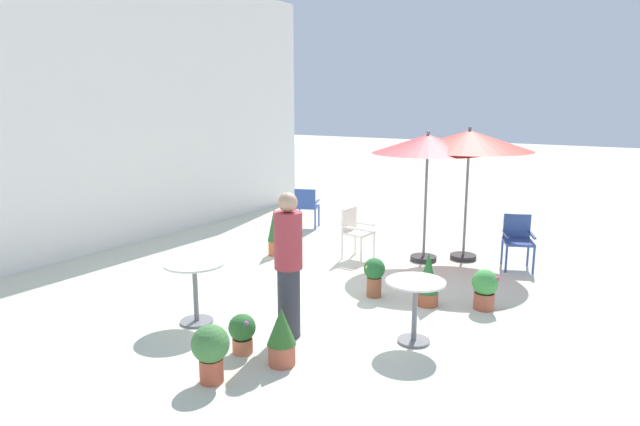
% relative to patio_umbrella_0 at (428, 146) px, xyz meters
% --- Properties ---
extents(ground_plane, '(60.00, 60.00, 0.00)m').
position_rel_patio_umbrella_0_xyz_m(ground_plane, '(-2.02, 0.64, -1.95)').
color(ground_plane, beige).
extents(villa_facade, '(11.05, 0.30, 5.07)m').
position_rel_patio_umbrella_0_xyz_m(villa_facade, '(-2.02, 5.28, 0.59)').
color(villa_facade, white).
rests_on(villa_facade, ground).
extents(patio_umbrella_0, '(1.84, 1.84, 2.20)m').
position_rel_patio_umbrella_0_xyz_m(patio_umbrella_0, '(0.00, 0.00, 0.00)').
color(patio_umbrella_0, '#2D2D2D').
rests_on(patio_umbrella_0, ground).
extents(patio_umbrella_1, '(2.07, 2.07, 2.26)m').
position_rel_patio_umbrella_0_xyz_m(patio_umbrella_1, '(0.45, -0.54, 0.06)').
color(patio_umbrella_1, '#2D2D2D').
rests_on(patio_umbrella_1, ground).
extents(cafe_table_0, '(0.66, 0.66, 0.72)m').
position_rel_patio_umbrella_0_xyz_m(cafe_table_0, '(-3.11, -1.15, -1.45)').
color(cafe_table_0, white).
rests_on(cafe_table_0, ground).
extents(cafe_table_1, '(0.73, 0.73, 0.77)m').
position_rel_patio_umbrella_0_xyz_m(cafe_table_1, '(-4.02, 1.32, -1.42)').
color(cafe_table_1, silver).
rests_on(cafe_table_1, ground).
extents(patio_chair_0, '(0.57, 0.59, 0.86)m').
position_rel_patio_umbrella_0_xyz_m(patio_chair_0, '(0.95, 3.04, -1.44)').
color(patio_chair_0, '#324F9E').
rests_on(patio_chair_0, ground).
extents(patio_chair_1, '(0.63, 0.61, 0.86)m').
position_rel_patio_umbrella_0_xyz_m(patio_chair_1, '(0.44, -1.42, -1.45)').
color(patio_chair_1, '#324E93').
rests_on(patio_chair_1, ground).
extents(patio_chair_2, '(0.48, 0.45, 0.87)m').
position_rel_patio_umbrella_0_xyz_m(patio_chair_2, '(-0.49, 1.07, -1.44)').
color(patio_chair_2, white).
rests_on(patio_chair_2, ground).
extents(potted_plant_0, '(0.34, 0.35, 0.53)m').
position_rel_patio_umbrella_0_xyz_m(potted_plant_0, '(-1.68, -1.52, -1.66)').
color(potted_plant_0, '#AF573F').
rests_on(potted_plant_0, ground).
extents(potted_plant_1, '(0.29, 0.29, 0.73)m').
position_rel_patio_umbrella_0_xyz_m(potted_plant_1, '(-1.94, -0.84, -1.60)').
color(potted_plant_1, '#B05336').
rests_on(potted_plant_1, ground).
extents(potted_plant_2, '(0.24, 0.24, 0.84)m').
position_rel_patio_umbrella_0_xyz_m(potted_plant_2, '(-1.09, 2.34, -1.52)').
color(potted_plant_2, '#CE6439').
rests_on(potted_plant_2, ground).
extents(potted_plant_3, '(0.30, 0.30, 0.44)m').
position_rel_patio_umbrella_0_xyz_m(potted_plant_3, '(-4.35, 0.30, -1.71)').
color(potted_plant_3, '#C96D4B').
rests_on(potted_plant_3, ground).
extents(potted_plant_4, '(0.39, 0.37, 0.58)m').
position_rel_patio_umbrella_0_xyz_m(potted_plant_4, '(-5.00, 0.15, -1.61)').
color(potted_plant_4, '#BE553B').
rests_on(potted_plant_4, ground).
extents(potted_plant_5, '(0.30, 0.30, 0.62)m').
position_rel_patio_umbrella_0_xyz_m(potted_plant_5, '(-4.34, -0.21, -1.63)').
color(potted_plant_5, '#BB5A41').
rests_on(potted_plant_5, ground).
extents(potted_plant_6, '(0.30, 0.30, 0.55)m').
position_rel_patio_umbrella_0_xyz_m(potted_plant_6, '(-2.03, -0.09, -1.63)').
color(potted_plant_6, '#9F5837').
rests_on(potted_plant_6, ground).
extents(standing_person, '(0.45, 0.45, 1.68)m').
position_rel_patio_umbrella_0_xyz_m(standing_person, '(-3.73, 0.13, -1.08)').
color(standing_person, '#33333D').
rests_on(standing_person, ground).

